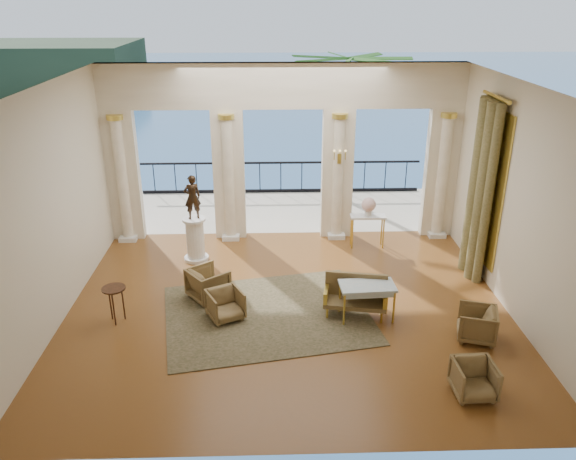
{
  "coord_description": "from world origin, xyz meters",
  "views": [
    {
      "loc": [
        -0.31,
        -10.06,
        6.01
      ],
      "look_at": [
        0.02,
        0.6,
        1.51
      ],
      "focal_mm": 35.0,
      "sensor_mm": 36.0,
      "label": 1
    }
  ],
  "objects_px": {
    "armchair_a": "(225,303)",
    "side_table": "(114,293)",
    "armchair_b": "(474,378)",
    "pedestal": "(195,240)",
    "game_table": "(367,288)",
    "armchair_d": "(208,282)",
    "statue": "(192,197)",
    "armchair_c": "(477,322)",
    "settee": "(355,295)",
    "console_table": "(368,221)"
  },
  "relations": [
    {
      "from": "armchair_c",
      "to": "console_table",
      "type": "height_order",
      "value": "console_table"
    },
    {
      "from": "armchair_d",
      "to": "settee",
      "type": "distance_m",
      "value": 3.12
    },
    {
      "from": "armchair_a",
      "to": "armchair_d",
      "type": "distance_m",
      "value": 0.93
    },
    {
      "from": "armchair_d",
      "to": "console_table",
      "type": "xyz_separation_m",
      "value": [
        3.8,
        2.55,
        0.32
      ]
    },
    {
      "from": "armchair_c",
      "to": "console_table",
      "type": "distance_m",
      "value": 4.48
    },
    {
      "from": "armchair_a",
      "to": "armchair_b",
      "type": "relative_size",
      "value": 1.0
    },
    {
      "from": "armchair_b",
      "to": "armchair_d",
      "type": "distance_m",
      "value": 5.65
    },
    {
      "from": "armchair_b",
      "to": "pedestal",
      "type": "relative_size",
      "value": 0.61
    },
    {
      "from": "side_table",
      "to": "pedestal",
      "type": "bearing_deg",
      "value": 66.03
    },
    {
      "from": "settee",
      "to": "game_table",
      "type": "height_order",
      "value": "settee"
    },
    {
      "from": "game_table",
      "to": "pedestal",
      "type": "distance_m",
      "value": 4.65
    },
    {
      "from": "armchair_a",
      "to": "game_table",
      "type": "distance_m",
      "value": 2.83
    },
    {
      "from": "armchair_d",
      "to": "armchair_a",
      "type": "bearing_deg",
      "value": 169.24
    },
    {
      "from": "settee",
      "to": "side_table",
      "type": "height_order",
      "value": "settee"
    },
    {
      "from": "game_table",
      "to": "pedestal",
      "type": "relative_size",
      "value": 1.03
    },
    {
      "from": "armchair_c",
      "to": "game_table",
      "type": "xyz_separation_m",
      "value": [
        -1.95,
        0.8,
        0.32
      ]
    },
    {
      "from": "armchair_d",
      "to": "statue",
      "type": "distance_m",
      "value": 2.32
    },
    {
      "from": "armchair_b",
      "to": "armchair_c",
      "type": "distance_m",
      "value": 1.71
    },
    {
      "from": "armchair_c",
      "to": "game_table",
      "type": "bearing_deg",
      "value": -95.32
    },
    {
      "from": "armchair_c",
      "to": "side_table",
      "type": "xyz_separation_m",
      "value": [
        -6.9,
        0.82,
        0.3
      ]
    },
    {
      "from": "game_table",
      "to": "side_table",
      "type": "height_order",
      "value": "side_table"
    },
    {
      "from": "armchair_a",
      "to": "statue",
      "type": "bearing_deg",
      "value": 81.94
    },
    {
      "from": "armchair_b",
      "to": "statue",
      "type": "relative_size",
      "value": 0.62
    },
    {
      "from": "settee",
      "to": "console_table",
      "type": "bearing_deg",
      "value": 87.07
    },
    {
      "from": "game_table",
      "to": "statue",
      "type": "xyz_separation_m",
      "value": [
        -3.72,
        2.8,
        0.95
      ]
    },
    {
      "from": "armchair_d",
      "to": "settee",
      "type": "xyz_separation_m",
      "value": [
        3.03,
        -0.71,
        0.03
      ]
    },
    {
      "from": "armchair_b",
      "to": "console_table",
      "type": "height_order",
      "value": "console_table"
    },
    {
      "from": "console_table",
      "to": "side_table",
      "type": "xyz_separation_m",
      "value": [
        -5.52,
        -3.43,
        -0.06
      ]
    },
    {
      "from": "armchair_c",
      "to": "settee",
      "type": "bearing_deg",
      "value": -97.71
    },
    {
      "from": "armchair_a",
      "to": "armchair_c",
      "type": "distance_m",
      "value": 4.84
    },
    {
      "from": "console_table",
      "to": "armchair_c",
      "type": "bearing_deg",
      "value": -71.53
    },
    {
      "from": "settee",
      "to": "armchair_c",
      "type": "bearing_deg",
      "value": -14.48
    },
    {
      "from": "armchair_c",
      "to": "statue",
      "type": "height_order",
      "value": "statue"
    },
    {
      "from": "console_table",
      "to": "statue",
      "type": "bearing_deg",
      "value": -170.83
    },
    {
      "from": "armchair_c",
      "to": "game_table",
      "type": "height_order",
      "value": "game_table"
    },
    {
      "from": "armchair_c",
      "to": "statue",
      "type": "xyz_separation_m",
      "value": [
        -5.67,
        3.6,
        1.27
      ]
    },
    {
      "from": "settee",
      "to": "statue",
      "type": "relative_size",
      "value": 1.24
    },
    {
      "from": "armchair_d",
      "to": "statue",
      "type": "height_order",
      "value": "statue"
    },
    {
      "from": "armchair_c",
      "to": "side_table",
      "type": "relative_size",
      "value": 0.93
    },
    {
      "from": "settee",
      "to": "pedestal",
      "type": "xyz_separation_m",
      "value": [
        -3.52,
        2.61,
        0.11
      ]
    },
    {
      "from": "armchair_b",
      "to": "armchair_a",
      "type": "bearing_deg",
      "value": 147.33
    },
    {
      "from": "statue",
      "to": "console_table",
      "type": "xyz_separation_m",
      "value": [
        4.29,
        0.65,
        -0.92
      ]
    },
    {
      "from": "statue",
      "to": "side_table",
      "type": "distance_m",
      "value": 3.19
    },
    {
      "from": "statue",
      "to": "side_table",
      "type": "xyz_separation_m",
      "value": [
        -1.23,
        -2.77,
        -0.98
      ]
    },
    {
      "from": "armchair_a",
      "to": "side_table",
      "type": "relative_size",
      "value": 0.88
    },
    {
      "from": "armchair_a",
      "to": "armchair_b",
      "type": "distance_m",
      "value": 4.84
    },
    {
      "from": "console_table",
      "to": "game_table",
      "type": "bearing_deg",
      "value": -98.89
    },
    {
      "from": "game_table",
      "to": "console_table",
      "type": "height_order",
      "value": "console_table"
    },
    {
      "from": "side_table",
      "to": "armchair_c",
      "type": "bearing_deg",
      "value": -6.8
    },
    {
      "from": "armchair_a",
      "to": "pedestal",
      "type": "distance_m",
      "value": 2.88
    }
  ]
}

